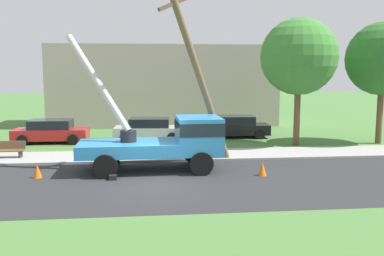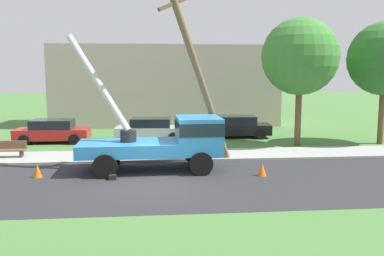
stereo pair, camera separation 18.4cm
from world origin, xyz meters
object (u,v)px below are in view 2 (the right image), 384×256
object	(u,v)px
roadside_tree_far	(300,57)
traffic_cone_ahead	(262,169)
traffic_cone_behind	(38,171)
park_bench	(9,150)
parked_sedan_red	(53,131)
parked_sedan_silver	(151,129)
parked_sedan_black	(237,127)
utility_truck	(169,138)
leaning_utility_pole	(198,73)

from	to	relation	value
roadside_tree_far	traffic_cone_ahead	bearing A→B (deg)	-119.85
traffic_cone_behind	park_bench	distance (m)	4.60
traffic_cone_ahead	traffic_cone_behind	size ratio (longest dim) A/B	1.00
traffic_cone_ahead	parked_sedan_red	xyz separation A→B (m)	(-10.67, 9.28, 0.43)
park_bench	parked_sedan_red	bearing A→B (deg)	77.97
traffic_cone_ahead	parked_sedan_silver	distance (m)	10.63
traffic_cone_ahead	roadside_tree_far	distance (m)	9.29
traffic_cone_ahead	park_bench	size ratio (longest dim) A/B	0.35
park_bench	traffic_cone_behind	bearing A→B (deg)	-58.56
traffic_cone_behind	roadside_tree_far	size ratio (longest dim) A/B	0.08
traffic_cone_ahead	park_bench	world-z (taller)	park_bench
parked_sedan_silver	parked_sedan_black	distance (m)	5.72
traffic_cone_behind	roadside_tree_far	xyz separation A→B (m)	(13.23, 6.26, 4.89)
parked_sedan_silver	utility_truck	bearing A→B (deg)	-83.96
parked_sedan_silver	parked_sedan_red	bearing A→B (deg)	-177.57
parked_sedan_silver	traffic_cone_ahead	bearing A→B (deg)	-63.88
parked_sedan_black	roadside_tree_far	world-z (taller)	roadside_tree_far
parked_sedan_silver	park_bench	world-z (taller)	parked_sedan_silver
traffic_cone_ahead	leaning_utility_pole	bearing A→B (deg)	134.10
park_bench	roadside_tree_far	world-z (taller)	roadside_tree_far
roadside_tree_far	parked_sedan_black	bearing A→B (deg)	130.45
parked_sedan_silver	roadside_tree_far	bearing A→B (deg)	-17.30
traffic_cone_behind	parked_sedan_red	bearing A→B (deg)	99.04
utility_truck	roadside_tree_far	xyz separation A→B (m)	(7.76, 5.38, 3.76)
parked_sedan_silver	traffic_cone_behind	bearing A→B (deg)	-117.31
park_bench	traffic_cone_ahead	bearing A→B (deg)	-21.12
traffic_cone_behind	parked_sedan_silver	xyz separation A→B (m)	(4.62, 8.94, 0.43)
traffic_cone_behind	parked_sedan_red	xyz separation A→B (m)	(-1.38, 8.69, 0.43)
parked_sedan_red	parked_sedan_black	size ratio (longest dim) A/B	0.98
utility_truck	parked_sedan_black	bearing A→B (deg)	61.36
utility_truck	parked_sedan_silver	world-z (taller)	utility_truck
parked_sedan_red	park_bench	bearing A→B (deg)	-102.03
utility_truck	traffic_cone_behind	xyz separation A→B (m)	(-5.47, -0.88, -1.13)
leaning_utility_pole	parked_sedan_red	bearing A→B (deg)	140.59
leaning_utility_pole	park_bench	bearing A→B (deg)	167.73
utility_truck	traffic_cone_ahead	world-z (taller)	utility_truck
leaning_utility_pole	traffic_cone_ahead	xyz separation A→B (m)	(2.42, -2.50, -4.00)
parked_sedan_black	roadside_tree_far	size ratio (longest dim) A/B	0.61
utility_truck	parked_sedan_silver	distance (m)	8.13
traffic_cone_ahead	parked_sedan_black	xyz separation A→B (m)	(1.00, 10.30, 0.43)
traffic_cone_behind	park_bench	bearing A→B (deg)	121.44
parked_sedan_red	park_bench	world-z (taller)	parked_sedan_red
parked_sedan_black	park_bench	world-z (taller)	parked_sedan_black
leaning_utility_pole	parked_sedan_red	distance (m)	11.26
leaning_utility_pole	utility_truck	bearing A→B (deg)	-143.88
traffic_cone_behind	parked_sedan_silver	world-z (taller)	parked_sedan_silver
utility_truck	traffic_cone_ahead	size ratio (longest dim) A/B	12.19
parked_sedan_red	parked_sedan_black	xyz separation A→B (m)	(11.67, 1.02, 0.00)
utility_truck	leaning_utility_pole	size ratio (longest dim) A/B	0.81
leaning_utility_pole	roadside_tree_far	bearing A→B (deg)	34.42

